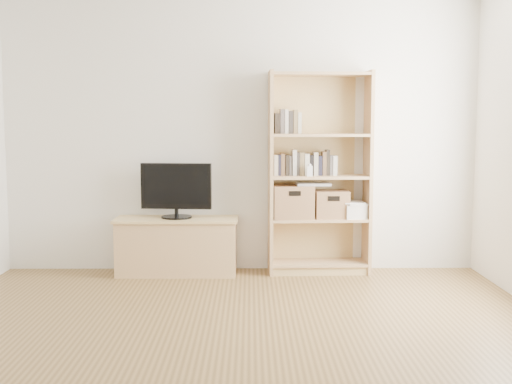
{
  "coord_description": "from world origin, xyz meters",
  "views": [
    {
      "loc": [
        0.09,
        -3.64,
        1.43
      ],
      "look_at": [
        0.14,
        1.9,
        0.82
      ],
      "focal_mm": 45.0,
      "sensor_mm": 36.0,
      "label": 1
    }
  ],
  "objects_px": {
    "tv_stand": "(177,247)",
    "baby_monitor": "(310,171)",
    "laptop": "(313,184)",
    "television": "(176,191)",
    "bookshelf": "(319,173)",
    "basket_left": "(292,202)",
    "basket_right": "(331,204)"
  },
  "relations": [
    {
      "from": "tv_stand",
      "to": "bookshelf",
      "type": "distance_m",
      "value": 1.51
    },
    {
      "from": "television",
      "to": "baby_monitor",
      "type": "height_order",
      "value": "television"
    },
    {
      "from": "tv_stand",
      "to": "basket_left",
      "type": "bearing_deg",
      "value": 1.56
    },
    {
      "from": "bookshelf",
      "to": "television",
      "type": "relative_size",
      "value": 2.87
    },
    {
      "from": "baby_monitor",
      "to": "tv_stand",
      "type": "bearing_deg",
      "value": 174.14
    },
    {
      "from": "basket_left",
      "to": "laptop",
      "type": "distance_m",
      "value": 0.25
    },
    {
      "from": "bookshelf",
      "to": "basket_right",
      "type": "height_order",
      "value": "bookshelf"
    },
    {
      "from": "basket_right",
      "to": "tv_stand",
      "type": "bearing_deg",
      "value": 178.96
    },
    {
      "from": "bookshelf",
      "to": "television",
      "type": "distance_m",
      "value": 1.35
    },
    {
      "from": "basket_right",
      "to": "basket_left",
      "type": "bearing_deg",
      "value": 179.42
    },
    {
      "from": "baby_monitor",
      "to": "laptop",
      "type": "bearing_deg",
      "value": 64.46
    },
    {
      "from": "baby_monitor",
      "to": "laptop",
      "type": "height_order",
      "value": "baby_monitor"
    },
    {
      "from": "bookshelf",
      "to": "laptop",
      "type": "bearing_deg",
      "value": -172.85
    },
    {
      "from": "basket_left",
      "to": "laptop",
      "type": "relative_size",
      "value": 1.18
    },
    {
      "from": "tv_stand",
      "to": "baby_monitor",
      "type": "xyz_separation_m",
      "value": [
        1.24,
        -0.07,
        0.72
      ]
    },
    {
      "from": "bookshelf",
      "to": "basket_right",
      "type": "distance_m",
      "value": 0.31
    },
    {
      "from": "basket_right",
      "to": "laptop",
      "type": "xyz_separation_m",
      "value": [
        -0.18,
        -0.01,
        0.19
      ]
    },
    {
      "from": "television",
      "to": "basket_left",
      "type": "distance_m",
      "value": 1.09
    },
    {
      "from": "baby_monitor",
      "to": "basket_left",
      "type": "xyz_separation_m",
      "value": [
        -0.15,
        0.09,
        -0.29
      ]
    },
    {
      "from": "baby_monitor",
      "to": "basket_right",
      "type": "bearing_deg",
      "value": 23.66
    },
    {
      "from": "baby_monitor",
      "to": "laptop",
      "type": "relative_size",
      "value": 0.3
    },
    {
      "from": "television",
      "to": "laptop",
      "type": "distance_m",
      "value": 1.28
    },
    {
      "from": "tv_stand",
      "to": "laptop",
      "type": "relative_size",
      "value": 3.49
    },
    {
      "from": "bookshelf",
      "to": "basket_right",
      "type": "relative_size",
      "value": 6.09
    },
    {
      "from": "tv_stand",
      "to": "baby_monitor",
      "type": "bearing_deg",
      "value": -3.0
    },
    {
      "from": "baby_monitor",
      "to": "basket_left",
      "type": "distance_m",
      "value": 0.34
    },
    {
      "from": "laptop",
      "to": "television",
      "type": "bearing_deg",
      "value": 178.93
    },
    {
      "from": "bookshelf",
      "to": "baby_monitor",
      "type": "xyz_separation_m",
      "value": [
        -0.1,
        -0.11,
        0.03
      ]
    },
    {
      "from": "bookshelf",
      "to": "television",
      "type": "height_order",
      "value": "bookshelf"
    },
    {
      "from": "bookshelf",
      "to": "television",
      "type": "bearing_deg",
      "value": 179.72
    },
    {
      "from": "basket_left",
      "to": "laptop",
      "type": "height_order",
      "value": "laptop"
    },
    {
      "from": "television",
      "to": "bookshelf",
      "type": "bearing_deg",
      "value": 7.09
    }
  ]
}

